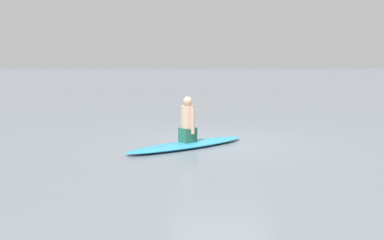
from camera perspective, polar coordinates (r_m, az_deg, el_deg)
name	(u,v)px	position (r m, az deg, el deg)	size (l,w,h in m)	color
ground_plane	(221,143)	(10.85, 3.70, -2.87)	(400.00, 400.00, 0.00)	gray
surfboard	(188,145)	(10.21, -0.55, -3.11)	(3.27, 0.70, 0.13)	#339EC6
person_paddler	(188,121)	(10.14, -0.55, -0.18)	(0.43, 0.43, 1.02)	#26664C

